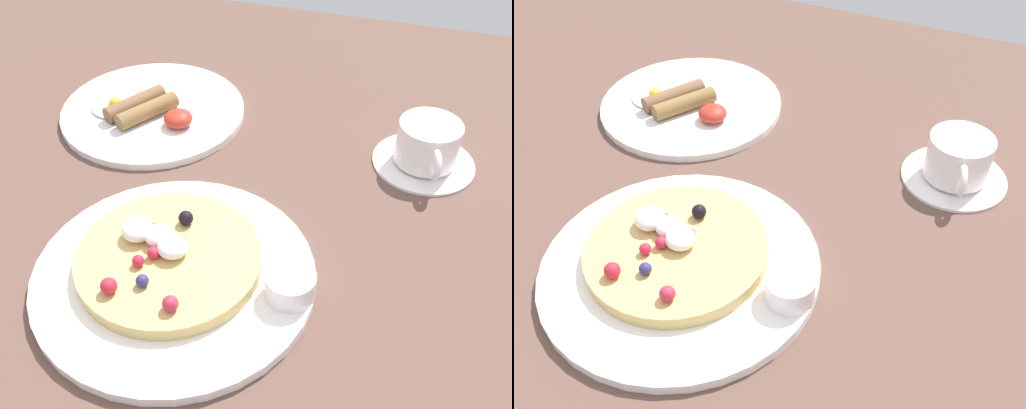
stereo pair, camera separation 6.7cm
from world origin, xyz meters
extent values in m
cube|color=brown|center=(0.00, 0.00, -0.01)|extent=(2.06, 1.27, 0.03)
cylinder|color=white|center=(-0.04, -0.05, 0.01)|extent=(0.30, 0.30, 0.01)
cylinder|color=tan|center=(-0.04, -0.04, 0.02)|extent=(0.20, 0.20, 0.02)
sphere|color=navy|center=(-0.05, -0.09, 0.03)|extent=(0.01, 0.01, 0.01)
sphere|color=#CD2541|center=(-0.07, -0.02, 0.04)|extent=(0.01, 0.01, 0.01)
sphere|color=black|center=(-0.04, 0.01, 0.04)|extent=(0.02, 0.02, 0.02)
sphere|color=red|center=(-0.07, -0.07, 0.03)|extent=(0.01, 0.01, 0.01)
sphere|color=red|center=(-0.06, -0.05, 0.03)|extent=(0.01, 0.01, 0.01)
sphere|color=#C12B44|center=(-0.01, -0.11, 0.04)|extent=(0.02, 0.02, 0.02)
sphere|color=#CD2A44|center=(-0.03, -0.03, 0.04)|extent=(0.02, 0.02, 0.02)
sphere|color=red|center=(-0.08, -0.11, 0.04)|extent=(0.02, 0.02, 0.02)
ellipsoid|color=white|center=(-0.06, -0.03, 0.04)|extent=(0.03, 0.03, 0.02)
ellipsoid|color=white|center=(-0.08, -0.03, 0.04)|extent=(0.03, 0.03, 0.02)
ellipsoid|color=white|center=(-0.04, -0.04, 0.04)|extent=(0.03, 0.03, 0.02)
cylinder|color=white|center=(0.09, -0.04, 0.03)|extent=(0.05, 0.05, 0.03)
cylinder|color=brown|center=(0.09, -0.04, 0.03)|extent=(0.04, 0.04, 0.00)
cylinder|color=white|center=(-0.19, 0.23, 0.01)|extent=(0.26, 0.26, 0.01)
cylinder|color=brown|center=(-0.18, 0.21, 0.02)|extent=(0.07, 0.09, 0.02)
cylinder|color=brown|center=(-0.21, 0.22, 0.02)|extent=(0.07, 0.09, 0.02)
ellipsoid|color=white|center=(-0.24, 0.21, 0.01)|extent=(0.07, 0.06, 0.01)
sphere|color=yellow|center=(-0.24, 0.21, 0.02)|extent=(0.02, 0.02, 0.02)
ellipsoid|color=#B12D21|center=(-0.13, 0.20, 0.02)|extent=(0.04, 0.04, 0.02)
cylinder|color=white|center=(0.20, 0.23, 0.00)|extent=(0.13, 0.13, 0.01)
cylinder|color=white|center=(0.20, 0.23, 0.03)|extent=(0.08, 0.08, 0.05)
torus|color=white|center=(0.21, 0.18, 0.04)|extent=(0.02, 0.04, 0.04)
cylinder|color=brown|center=(0.20, 0.23, 0.05)|extent=(0.07, 0.07, 0.00)
camera|label=1|loc=(0.17, -0.44, 0.49)|focal=42.83mm
camera|label=2|loc=(0.24, -0.41, 0.49)|focal=42.83mm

